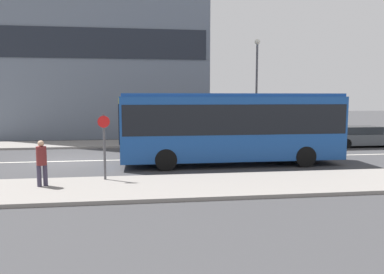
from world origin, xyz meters
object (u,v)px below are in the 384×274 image
Objects in this scene: parked_car_0 at (283,137)px; bus_stop_sign at (104,141)px; city_bus at (232,124)px; parked_car_1 at (360,137)px; street_lamp at (257,80)px; pedestrian_near_stop at (42,161)px.

bus_stop_sign is (-10.17, -8.31, 0.90)m from parked_car_0.
city_bus reaches higher than parked_car_1.
bus_stop_sign is at bearing -140.75° from parked_car_0.
street_lamp is (9.02, 10.29, 2.75)m from bus_stop_sign.
pedestrian_near_stop reaches higher than parked_car_0.
pedestrian_near_stop is (-7.62, -3.90, -0.90)m from city_bus.
street_lamp is at bearing 69.71° from city_bus.
parked_car_0 is 5.22m from parked_car_1.
parked_car_1 is at bearing 33.42° from city_bus.
parked_car_1 is 0.66× the size of street_lamp.
pedestrian_near_stop is at bearing -147.59° from city_bus.
parked_car_0 is at bearing -167.32° from pedestrian_near_stop.
street_lamp is at bearing -158.99° from pedestrian_near_stop.
city_bus is at bearing -115.62° from street_lamp.
parked_car_1 is 2.85× the size of pedestrian_near_stop.
pedestrian_near_stop is (-17.43, -9.13, 0.41)m from parked_car_1.
bus_stop_sign is (2.04, 0.79, 0.53)m from pedestrian_near_stop.
parked_car_1 is at bearing 0.39° from parked_car_0.
street_lamp is (-6.37, 1.94, 3.69)m from parked_car_1.
bus_stop_sign is at bearing 177.11° from pedestrian_near_stop.
bus_stop_sign is (-15.39, -8.34, 0.94)m from parked_car_1.
pedestrian_near_stop reaches higher than parked_car_1.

